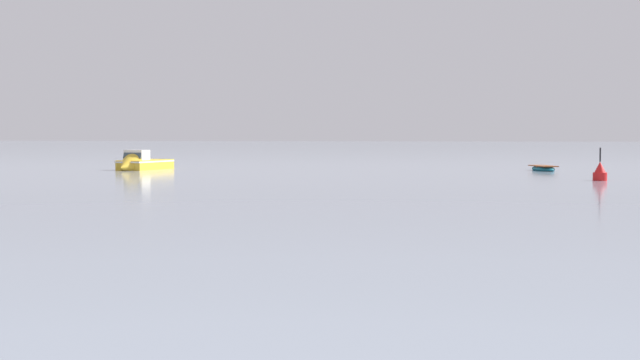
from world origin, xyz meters
TOP-DOWN VIEW (x-y plane):
  - rowboat_moored_1 at (24.88, 61.12)m, footprint 2.62×4.07m
  - motorboat_moored_2 at (-8.14, 54.83)m, footprint 3.09×6.84m
  - channel_buoy at (28.48, 45.05)m, footprint 0.90×0.90m

SIDE VIEW (x-z plane):
  - rowboat_moored_1 at x=24.88m, z-range -0.14..0.47m
  - motorboat_moored_2 at x=-8.14m, z-range -0.88..1.64m
  - channel_buoy at x=28.48m, z-range -0.69..1.61m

